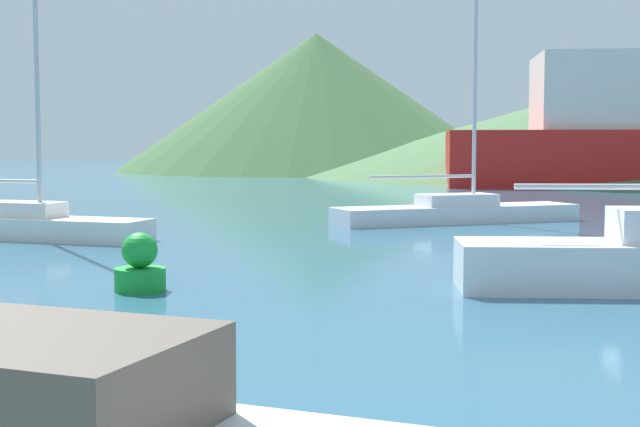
{
  "coord_description": "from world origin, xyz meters",
  "views": [
    {
      "loc": [
        5.16,
        -0.37,
        2.37
      ],
      "look_at": [
        0.59,
        14.0,
        1.2
      ],
      "focal_mm": 50.0,
      "sensor_mm": 36.0,
      "label": 1
    }
  ],
  "objects": [
    {
      "name": "buoy_marker",
      "position": [
        -1.96,
        12.39,
        0.39
      ],
      "size": [
        0.83,
        0.83,
        0.95
      ],
      "color": "green",
      "rests_on": "ground_plane"
    },
    {
      "name": "hill_west",
      "position": [
        -19.81,
        77.12,
        6.2
      ],
      "size": [
        36.24,
        36.24,
        12.41
      ],
      "color": "#3D6038",
      "rests_on": "ground_plane"
    },
    {
      "name": "sailboat_middle",
      "position": [
        -8.71,
        18.65,
        0.47
      ],
      "size": [
        6.78,
        1.56,
        10.95
      ],
      "rotation": [
        0.0,
        0.0,
        -0.02
      ],
      "color": "white",
      "rests_on": "ground_plane"
    },
    {
      "name": "sailboat_outer",
      "position": [
        0.95,
        26.66,
        0.37
      ],
      "size": [
        7.11,
        6.13,
        7.82
      ],
      "rotation": [
        0.0,
        0.0,
        0.67
      ],
      "color": "silver",
      "rests_on": "ground_plane"
    },
    {
      "name": "hill_central",
      "position": [
        7.92,
        74.81,
        3.86
      ],
      "size": [
        54.92,
        54.92,
        7.72
      ],
      "color": "#476B42",
      "rests_on": "ground_plane"
    }
  ]
}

